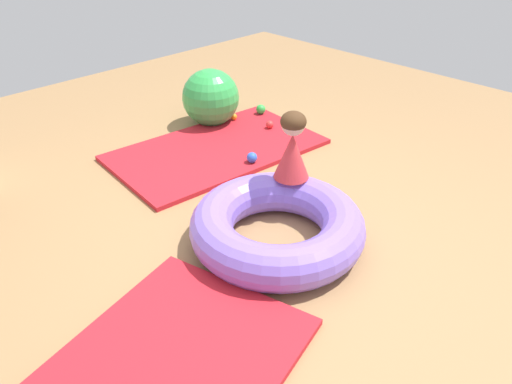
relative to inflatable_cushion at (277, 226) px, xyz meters
The scene contains 10 objects.
ground_plane 0.22m from the inflatable_cushion, 54.97° to the left, with size 8.00×8.00×0.00m, color #9E7549.
gym_mat_near_left 1.48m from the inflatable_cushion, 65.07° to the left, with size 1.86×1.09×0.04m, color red.
gym_mat_front 1.16m from the inflatable_cushion, 163.86° to the right, with size 1.27×1.07×0.04m, color red.
inflatable_cushion is the anchor object (origin of this frame).
child_in_red 0.58m from the inflatable_cushion, 29.97° to the left, with size 0.33×0.33×0.50m.
play_ball_blue 1.12m from the inflatable_cushion, 54.28° to the left, with size 0.09×0.09×0.09m, color blue.
play_ball_orange 2.06m from the inflatable_cushion, 55.48° to the left, with size 0.07×0.07×0.07m, color orange.
play_ball_green 2.19m from the inflatable_cushion, 47.62° to the left, with size 0.10×0.10×0.10m, color green.
play_ball_red 1.82m from the inflatable_cushion, 45.42° to the left, with size 0.08×0.08×0.08m, color red.
exercise_ball_large 2.10m from the inflatable_cushion, 61.63° to the left, with size 0.57×0.57×0.57m, color green.
Camera 1 is at (-2.12, -1.98, 2.08)m, focal length 35.24 mm.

